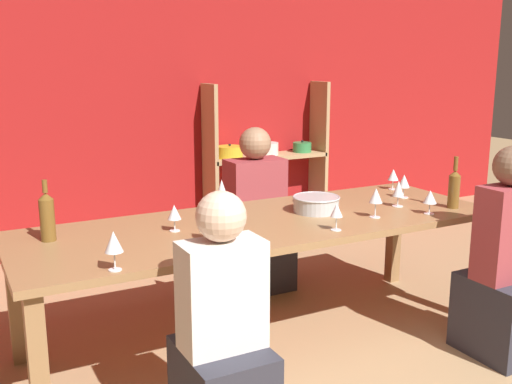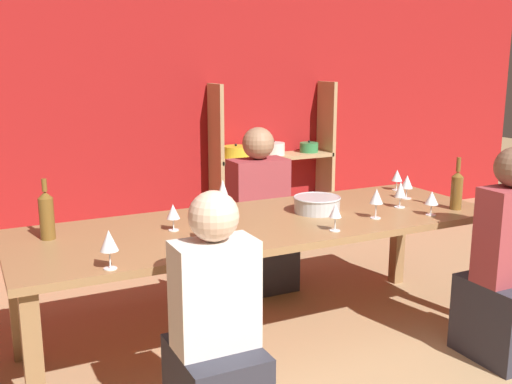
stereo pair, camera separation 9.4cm
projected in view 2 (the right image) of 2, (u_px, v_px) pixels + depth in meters
wall_back_red at (147, 94)px, 5.25m from camera, size 8.80×0.06×2.70m
shelf_unit at (272, 180)px, 5.75m from camera, size 1.22×0.30×1.43m
dining_table at (264, 233)px, 3.46m from camera, size 2.82×0.96×0.74m
mixing_bowl at (317, 204)px, 3.63m from camera, size 0.29×0.29×0.10m
wine_bottle_green at (457, 189)px, 3.68m from camera, size 0.07×0.07×0.33m
wine_bottle_dark at (47, 215)px, 3.07m from camera, size 0.08×0.08×0.32m
wine_glass_red_a at (204, 220)px, 3.08m from camera, size 0.07×0.07×0.14m
wine_glass_red_b at (173, 212)px, 3.23m from camera, size 0.07×0.07×0.15m
wine_glass_empty_a at (407, 182)px, 3.97m from camera, size 0.08×0.08×0.16m
wine_glass_red_c at (376, 197)px, 3.47m from camera, size 0.08×0.08×0.18m
wine_glass_red_d at (109, 242)px, 2.63m from camera, size 0.08×0.08×0.18m
wine_glass_empty_b at (223, 188)px, 3.73m from camera, size 0.07×0.07×0.18m
wine_glass_empty_c at (432, 198)px, 3.54m from camera, size 0.08×0.08×0.14m
wine_glass_red_e at (335, 212)px, 3.22m from camera, size 0.07×0.07×0.15m
wine_glass_red_f at (400, 190)px, 3.73m from camera, size 0.07×0.07×0.16m
wine_glass_red_g at (222, 217)px, 3.10m from camera, size 0.07×0.07×0.16m
wine_glass_empty_d at (397, 176)px, 4.22m from camera, size 0.08×0.08×0.15m
cell_phone at (302, 202)px, 3.86m from camera, size 0.12×0.17×0.01m
person_near_a at (504, 280)px, 3.30m from camera, size 0.34×0.43×1.20m
person_far_a at (258, 228)px, 4.39m from camera, size 0.42×0.52×1.18m
person_near_b at (216, 353)px, 2.53m from camera, size 0.35×0.43×1.13m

